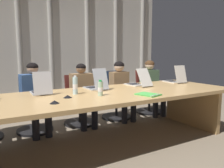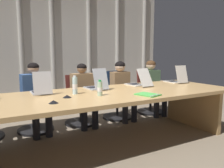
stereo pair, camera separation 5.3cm
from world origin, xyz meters
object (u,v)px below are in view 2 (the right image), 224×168
person_right_end (153,84)px  person_left_mid (36,94)px  office_chair_center (80,105)px  conference_mic_left_side (54,102)px  laptop_center (96,85)px  water_bottle_secondary (100,89)px  spiral_notepad (148,95)px  laptop_left_mid (41,89)px  laptop_right_end (176,79)px  office_chair_right_end (149,97)px  person_right_mid (122,86)px  office_chair_left_mid (35,110)px  water_bottle_primary (75,86)px  laptop_right_mid (138,82)px  person_center (84,91)px  conference_mic_middle (67,96)px  office_chair_right_mid (116,100)px

person_right_end → person_left_mid: bearing=-85.7°
office_chair_center → conference_mic_left_side: office_chair_center is taller
laptop_center → water_bottle_secondary: bearing=158.0°
person_right_end → spiral_notepad: bearing=-37.0°
laptop_left_mid → laptop_right_end: size_ratio=0.89×
office_chair_center → spiral_notepad: bearing=16.4°
office_chair_right_end → person_right_mid: size_ratio=0.81×
office_chair_left_mid → office_chair_right_end: (2.47, 0.00, 0.01)m
office_chair_left_mid → person_left_mid: (0.00, -0.15, 0.31)m
office_chair_center → water_bottle_primary: size_ratio=3.55×
office_chair_left_mid → laptop_right_mid: bearing=69.2°
person_center → water_bottle_secondary: person_center is taller
laptop_center → office_chair_center: size_ratio=0.50×
laptop_center → person_right_end: 1.75m
water_bottle_secondary → person_center: bearing=78.8°
person_left_mid → office_chair_right_end: bearing=88.5°
office_chair_right_end → water_bottle_secondary: size_ratio=4.45×
person_right_mid → office_chair_right_end: bearing=102.6°
water_bottle_secondary → conference_mic_middle: (-0.42, 0.08, -0.08)m
laptop_right_mid → person_right_mid: bearing=-9.1°
laptop_right_end → spiral_notepad: laptop_right_end is taller
water_bottle_secondary → conference_mic_left_side: water_bottle_secondary is taller
laptop_center → laptop_right_mid: laptop_center is taller
office_chair_right_mid → person_left_mid: (-1.59, -0.16, 0.30)m
laptop_right_end → person_center: person_center is taller
office_chair_center → person_right_mid: size_ratio=0.79×
conference_mic_middle → person_right_end: bearing=25.1°
office_chair_left_mid → person_right_mid: person_right_mid is taller
office_chair_left_mid → water_bottle_primary: water_bottle_primary is taller
office_chair_center → person_right_end: size_ratio=0.78×
laptop_center → person_left_mid: (-0.79, 0.62, -0.16)m
laptop_left_mid → person_left_mid: 0.64m
person_center → person_right_end: size_ratio=0.97×
person_right_end → water_bottle_primary: 2.24m
office_chair_right_end → person_right_end: person_right_end is taller
office_chair_right_mid → water_bottle_secondary: size_ratio=4.52×
person_left_mid → conference_mic_left_side: size_ratio=10.56×
water_bottle_primary → office_chair_right_mid: bearing=39.6°
laptop_right_mid → conference_mic_left_side: (-1.63, -0.66, -0.04)m
conference_mic_left_side → laptop_right_mid: bearing=22.0°
laptop_right_mid → person_center: person_center is taller
office_chair_center → person_right_mid: 0.90m
water_bottle_primary → conference_mic_left_side: water_bottle_primary is taller
conference_mic_left_side → conference_mic_middle: (0.23, 0.24, 0.00)m
laptop_right_mid → spiral_notepad: laptop_right_mid is taller
laptop_right_mid → laptop_left_mid: bearing=85.8°
spiral_notepad → laptop_center: bearing=98.9°
laptop_right_mid → office_chair_right_end: bearing=-51.9°
office_chair_center → laptop_left_mid: bearing=-45.0°
laptop_left_mid → person_right_mid: 1.80m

